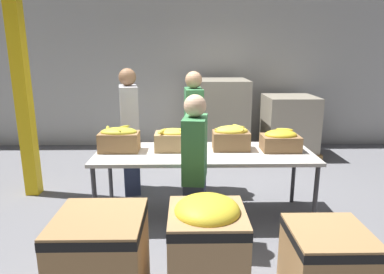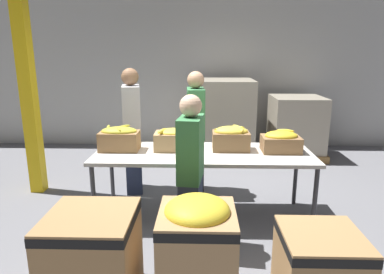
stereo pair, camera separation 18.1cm
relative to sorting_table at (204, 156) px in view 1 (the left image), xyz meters
name	(u,v)px [view 1 (the left image)]	position (x,y,z in m)	size (l,w,h in m)	color
ground_plane	(204,216)	(0.00, 0.00, -0.75)	(30.00, 30.00, 0.00)	slate
wall_back	(196,48)	(0.00, 3.31, 1.25)	(16.00, 0.08, 4.00)	#B7B7B2
sorting_table	(204,156)	(0.00, 0.00, 0.00)	(2.49, 0.89, 0.80)	beige
banana_box_0	(119,139)	(-0.98, 0.06, 0.20)	(0.45, 0.30, 0.29)	olive
banana_box_1	(174,139)	(-0.35, 0.09, 0.18)	(0.44, 0.32, 0.27)	tan
banana_box_2	(231,137)	(0.32, 0.10, 0.20)	(0.43, 0.27, 0.30)	olive
banana_box_3	(280,140)	(0.89, 0.05, 0.18)	(0.43, 0.30, 0.25)	olive
volunteer_0	(195,176)	(-0.12, -0.69, 0.02)	(0.26, 0.44, 1.55)	#2D3856
volunteer_1	(194,134)	(-0.11, 0.77, 0.08)	(0.26, 0.47, 1.68)	black
volunteer_2	(130,133)	(-0.98, 0.79, 0.10)	(0.32, 0.50, 1.72)	#2D3856
donation_bin_0	(101,257)	(-0.86, -1.45, -0.36)	(0.66, 0.66, 0.74)	#A37A4C
donation_bin_1	(207,248)	(-0.05, -1.45, -0.29)	(0.58, 0.58, 0.88)	tan
donation_bin_2	(327,263)	(0.89, -1.45, -0.42)	(0.60, 0.60, 0.61)	#A37A4C
support_pillar	(17,46)	(-2.34, 0.73, 1.25)	(0.18, 0.18, 4.00)	yellow
pallet_stack_0	(289,127)	(1.74, 2.51, -0.20)	(0.99, 0.99, 1.13)	olive
pallet_stack_1	(219,119)	(0.40, 2.45, -0.04)	(1.10, 1.10, 1.44)	olive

